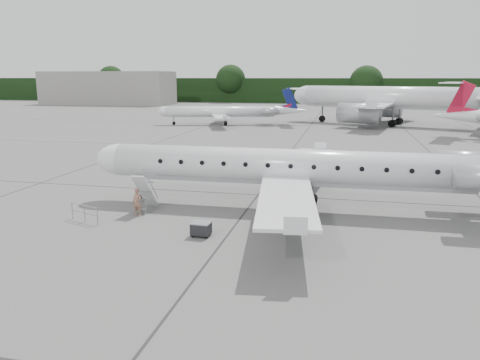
# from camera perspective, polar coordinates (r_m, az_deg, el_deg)

# --- Properties ---
(ground) EXTENTS (320.00, 320.00, 0.00)m
(ground) POSITION_cam_1_polar(r_m,az_deg,el_deg) (26.57, 6.98, -5.91)
(ground) COLOR #5B5B59
(ground) RESTS_ON ground
(treeline) EXTENTS (260.00, 4.00, 8.00)m
(treeline) POSITION_cam_1_polar(r_m,az_deg,el_deg) (155.20, 11.97, 10.58)
(treeline) COLOR black
(treeline) RESTS_ON ground
(terminal_building) EXTENTS (40.00, 14.00, 10.00)m
(terminal_building) POSITION_cam_1_polar(r_m,az_deg,el_deg) (153.30, -15.82, 10.74)
(terminal_building) COLOR gray
(terminal_building) RESTS_ON ground
(main_regional_jet) EXTENTS (30.55, 22.13, 7.79)m
(main_regional_jet) POSITION_cam_1_polar(r_m,az_deg,el_deg) (29.50, 6.76, 3.72)
(main_regional_jet) COLOR silver
(main_regional_jet) RESTS_ON ground
(airstair) EXTENTS (0.87, 2.11, 2.44)m
(airstair) POSITION_cam_1_polar(r_m,az_deg,el_deg) (30.23, -11.51, -1.40)
(airstair) COLOR silver
(airstair) RESTS_ON ground
(passenger) EXTENTS (0.66, 0.47, 1.70)m
(passenger) POSITION_cam_1_polar(r_m,az_deg,el_deg) (29.26, -12.41, -2.65)
(passenger) COLOR #895D4B
(passenger) RESTS_ON ground
(safety_railing) EXTENTS (2.10, 0.83, 1.00)m
(safety_railing) POSITION_cam_1_polar(r_m,az_deg,el_deg) (28.91, -18.42, -3.91)
(safety_railing) COLOR gray
(safety_railing) RESTS_ON ground
(baggage_cart) EXTENTS (1.02, 0.84, 0.85)m
(baggage_cart) POSITION_cam_1_polar(r_m,az_deg,el_deg) (25.11, -4.77, -5.93)
(baggage_cart) COLOR black
(baggage_cart) RESTS_ON ground
(bg_narrowbody) EXTENTS (44.15, 37.57, 13.46)m
(bg_narrowbody) POSITION_cam_1_polar(r_m,az_deg,el_deg) (86.91, 17.52, 10.83)
(bg_narrowbody) COLOR silver
(bg_narrowbody) RESTS_ON ground
(bg_regional_left) EXTENTS (28.35, 23.30, 6.50)m
(bg_regional_left) POSITION_cam_1_polar(r_m,az_deg,el_deg) (83.74, -2.40, 8.96)
(bg_regional_left) COLOR silver
(bg_regional_left) RESTS_ON ground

